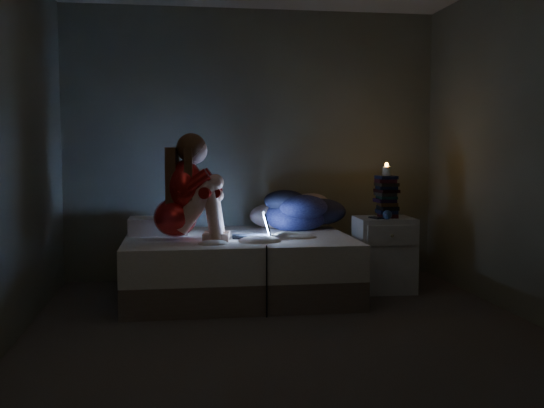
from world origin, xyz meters
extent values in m
cube|color=#4F4846|center=(0.00, 0.00, -0.01)|extent=(3.60, 3.80, 0.02)
cube|color=#4F5349|center=(0.00, 1.91, 1.30)|extent=(3.60, 0.02, 2.60)
cube|color=#4F5349|center=(0.00, -1.91, 1.30)|extent=(3.60, 0.02, 2.60)
cube|color=#4F5349|center=(-1.81, 0.00, 1.30)|extent=(0.02, 3.80, 2.60)
cube|color=#4F5349|center=(1.81, 0.00, 1.30)|extent=(0.02, 3.80, 2.60)
cube|color=white|center=(-0.90, 1.33, 0.59)|extent=(0.50, 0.36, 0.15)
cube|color=silver|center=(1.08, 1.12, 0.33)|extent=(0.51, 0.46, 0.66)
cylinder|color=beige|center=(1.10, 1.15, 1.05)|extent=(0.07, 0.07, 0.08)
cube|color=black|center=(0.98, 1.05, 0.66)|extent=(0.11, 0.16, 0.01)
sphere|color=navy|center=(1.05, 0.96, 0.70)|extent=(0.08, 0.08, 0.08)
camera|label=1|loc=(-0.75, -4.28, 1.25)|focal=42.14mm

